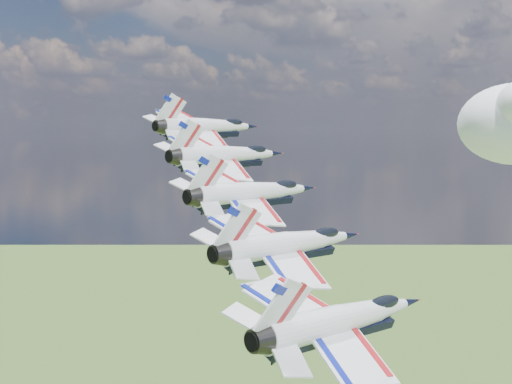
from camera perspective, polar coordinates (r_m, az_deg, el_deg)
The scene contains 5 objects.
jet_0 at distance 93.04m, azimuth -3.74°, elevation 5.27°, with size 11.49×17.01×5.08m, color white, non-canonical shape.
jet_1 at distance 81.53m, azimuth -2.13°, elevation 3.00°, with size 11.49×17.01×5.08m, color white, non-canonical shape.
jet_2 at distance 70.27m, azimuth 0.00°, elevation 0.00°, with size 11.49×17.01×5.08m, color white, non-canonical shape.
jet_3 at distance 59.41m, azimuth 2.92°, elevation -4.12°, with size 11.49×17.01×5.08m, color white, non-canonical shape.
jet_4 at distance 49.22m, azimuth 7.16°, elevation -10.00°, with size 11.49×17.01×5.08m, color white, non-canonical shape.
Camera 1 is at (21.45, -49.11, 160.64)m, focal length 50.00 mm.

